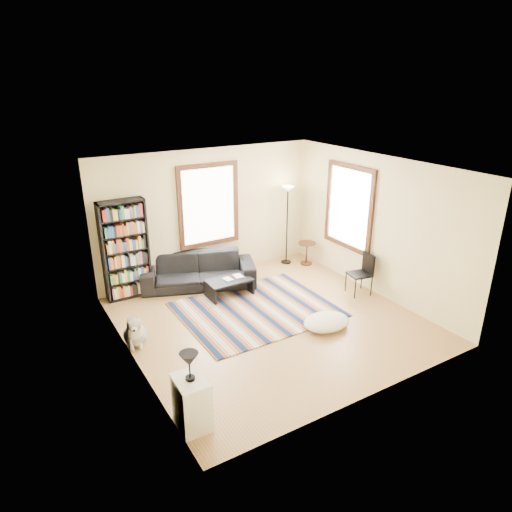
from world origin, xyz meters
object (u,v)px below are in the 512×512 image
side_table (307,253)px  bookshelf (125,250)px  sofa (198,271)px  dog (135,329)px  floor_cushion (326,322)px  floor_lamp (287,226)px  coffee_table (229,288)px  folding_chair (359,274)px  white_cabinet (192,403)px

side_table → bookshelf: bearing=173.2°
sofa → dog: (-1.86, -1.58, -0.04)m
floor_cushion → floor_lamp: size_ratio=0.47×
bookshelf → coffee_table: 2.19m
coffee_table → floor_cushion: (0.89, -1.99, -0.07)m
sofa → coffee_table: sofa is taller
floor_cushion → folding_chair: 1.63m
side_table → folding_chair: bearing=-91.6°
side_table → dog: 4.75m
floor_lamp → sofa: bearing=-177.5°
floor_cushion → white_cabinet: bearing=-161.1°
floor_cushion → dog: bearing=158.8°
coffee_table → floor_cushion: bearing=-66.0°
bookshelf → white_cabinet: bearing=-95.6°
sofa → white_cabinet: white_cabinet is taller
side_table → sofa: bearing=175.4°
sofa → white_cabinet: bearing=-93.9°
floor_cushion → bookshelf: bearing=130.8°
folding_chair → white_cabinet: size_ratio=1.23×
bookshelf → floor_lamp: 3.74m
side_table → white_cabinet: bearing=-141.4°
white_cabinet → floor_lamp: bearing=45.6°
sofa → floor_cushion: (1.22, -2.77, -0.24)m
folding_chair → dog: (-4.50, 0.47, -0.13)m
bookshelf → coffee_table: size_ratio=2.22×
floor_cushion → side_table: side_table is taller
side_table → dog: dog is taller
side_table → folding_chair: 1.84m
coffee_table → floor_lamp: 2.31m
side_table → coffee_table: bearing=-166.7°
floor_cushion → floor_lamp: bearing=68.8°
side_table → white_cabinet: 5.76m
sofa → floor_cushion: 3.03m
sofa → dog: 2.44m
bookshelf → folding_chair: bearing=-29.7°
coffee_table → floor_lamp: size_ratio=0.48×
sofa → dog: size_ratio=3.93×
floor_lamp → dog: (-4.18, -1.68, -0.63)m
sofa → coffee_table: bearing=-45.6°
sofa → white_cabinet: size_ratio=3.37×
floor_cushion → white_cabinet: white_cabinet is taller
floor_cushion → floor_lamp: (1.11, 2.87, 0.82)m
sofa → white_cabinet: (-1.81, -3.81, 0.01)m
sofa → side_table: bearing=17.0°
floor_lamp → white_cabinet: (-4.14, -3.91, -0.58)m
coffee_table → dog: 2.33m
side_table → white_cabinet: white_cabinet is taller
bookshelf → floor_cushion: 4.11m
coffee_table → white_cabinet: white_cabinet is taller
sofa → side_table: sofa is taller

